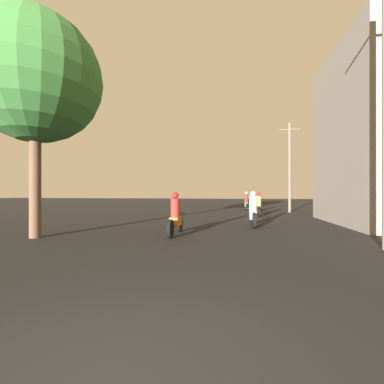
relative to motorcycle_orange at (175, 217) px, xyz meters
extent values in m
cylinder|color=black|center=(0.00, 0.75, -0.31)|extent=(0.10, 0.62, 0.62)
cylinder|color=black|center=(0.00, -0.70, -0.31)|extent=(0.10, 0.62, 0.62)
cube|color=orange|center=(0.00, 0.02, -0.14)|extent=(0.30, 0.72, 0.33)
cylinder|color=black|center=(0.00, 0.49, 0.12)|extent=(0.60, 0.04, 0.04)
cylinder|color=maroon|center=(0.00, -0.05, 0.34)|extent=(0.32, 0.32, 0.65)
sphere|color=#A51919|center=(0.00, -0.05, 0.79)|extent=(0.24, 0.24, 0.24)
cylinder|color=black|center=(2.88, 3.39, -0.28)|extent=(0.10, 0.68, 0.68)
cylinder|color=black|center=(2.88, 2.12, -0.28)|extent=(0.10, 0.68, 0.68)
cube|color=#ADADB2|center=(2.88, 2.75, -0.12)|extent=(0.30, 0.70, 0.33)
cylinder|color=black|center=(2.88, 3.17, 0.15)|extent=(0.60, 0.04, 0.04)
cylinder|color=silver|center=(2.88, 2.68, 0.38)|extent=(0.32, 0.32, 0.66)
sphere|color=silver|center=(2.88, 2.68, 0.83)|extent=(0.24, 0.24, 0.24)
cylinder|color=black|center=(3.58, 8.79, -0.33)|extent=(0.10, 0.58, 0.58)
cylinder|color=black|center=(3.58, 7.46, -0.33)|extent=(0.10, 0.58, 0.58)
cube|color=black|center=(3.58, 8.12, -0.15)|extent=(0.30, 0.80, 0.36)
cylinder|color=black|center=(3.58, 8.55, 0.13)|extent=(0.60, 0.04, 0.04)
cylinder|color=#B28E47|center=(3.58, 8.04, 0.35)|extent=(0.32, 0.32, 0.64)
sphere|color=#A51919|center=(3.58, 8.04, 0.79)|extent=(0.24, 0.24, 0.24)
cylinder|color=black|center=(3.44, 11.54, -0.34)|extent=(0.10, 0.56, 0.56)
cylinder|color=black|center=(3.44, 10.29, -0.34)|extent=(0.10, 0.56, 0.56)
cube|color=silver|center=(3.44, 10.91, -0.16)|extent=(0.30, 0.92, 0.35)
cylinder|color=black|center=(3.44, 11.32, 0.11)|extent=(0.60, 0.04, 0.04)
cylinder|color=navy|center=(3.44, 10.82, 0.33)|extent=(0.32, 0.32, 0.64)
sphere|color=silver|center=(3.44, 10.82, 0.77)|extent=(0.24, 0.24, 0.24)
cylinder|color=black|center=(3.02, 14.25, -0.34)|extent=(0.10, 0.57, 0.57)
cylinder|color=black|center=(3.02, 12.91, -0.34)|extent=(0.10, 0.57, 0.57)
cube|color=#1E6B33|center=(3.02, 13.58, -0.17)|extent=(0.30, 0.90, 0.34)
cylinder|color=black|center=(3.02, 14.02, 0.10)|extent=(0.60, 0.04, 0.04)
cylinder|color=maroon|center=(3.02, 13.49, 0.36)|extent=(0.32, 0.32, 0.71)
sphere|color=silver|center=(3.02, 13.49, 0.83)|extent=(0.24, 0.24, 0.24)
cube|color=gray|center=(8.97, 4.41, 3.57)|extent=(4.36, 6.76, 8.39)
cylinder|color=#6B5B4C|center=(6.16, 11.52, 2.77)|extent=(0.20, 0.20, 6.78)
cylinder|color=#6B5B4C|center=(6.16, 11.52, 5.66)|extent=(1.60, 0.10, 0.10)
cylinder|color=brown|center=(-4.49, -1.36, 1.30)|extent=(0.36, 0.36, 3.85)
sphere|color=#387533|center=(-4.49, -1.36, 4.73)|extent=(4.30, 4.30, 4.30)
camera|label=1|loc=(2.12, -8.92, 0.90)|focal=24.00mm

